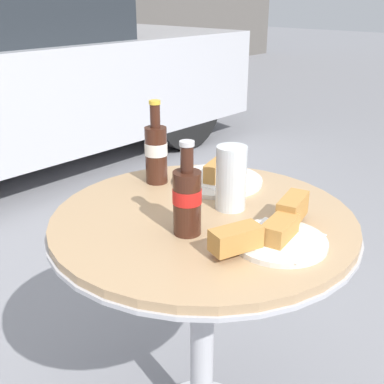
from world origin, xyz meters
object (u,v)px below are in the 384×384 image
at_px(cola_bottle_right, 156,151).
at_px(drinking_glass, 231,181).
at_px(cola_bottle_left, 187,198).
at_px(bistro_table, 203,260).
at_px(lunch_plate_far, 275,231).
at_px(lunch_plate_near, 218,178).

xyz_separation_m(cola_bottle_right, drinking_glass, (-0.00, -0.26, -0.02)).
bearing_deg(cola_bottle_right, cola_bottle_left, -121.99).
distance_m(bistro_table, lunch_plate_far, 0.25).
xyz_separation_m(bistro_table, cola_bottle_left, (-0.09, -0.03, 0.21)).
bearing_deg(lunch_plate_near, bistro_table, -149.63).
xyz_separation_m(drinking_glass, lunch_plate_far, (-0.07, -0.18, -0.05)).
height_order(drinking_glass, lunch_plate_far, drinking_glass).
distance_m(cola_bottle_left, cola_bottle_right, 0.32).
xyz_separation_m(bistro_table, lunch_plate_near, (0.19, 0.11, 0.14)).
bearing_deg(cola_bottle_left, drinking_glass, 3.95).
height_order(bistro_table, cola_bottle_left, cola_bottle_left).
bearing_deg(cola_bottle_left, lunch_plate_near, 27.09).
distance_m(bistro_table, cola_bottle_right, 0.33).
bearing_deg(lunch_plate_far, lunch_plate_near, 58.89).
bearing_deg(lunch_plate_far, drinking_glass, 67.13).
relative_size(cola_bottle_left, drinking_glass, 1.33).
bearing_deg(bistro_table, cola_bottle_right, 72.06).
distance_m(cola_bottle_left, drinking_glass, 0.17).
height_order(cola_bottle_left, cola_bottle_right, cola_bottle_right).
relative_size(bistro_table, lunch_plate_far, 2.40).
height_order(cola_bottle_right, lunch_plate_near, cola_bottle_right).
height_order(drinking_glass, lunch_plate_near, drinking_glass).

